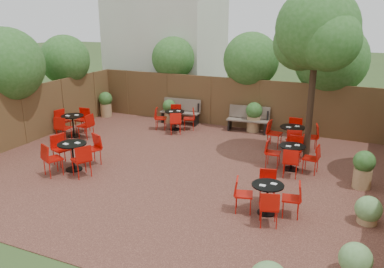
% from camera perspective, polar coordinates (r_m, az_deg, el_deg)
% --- Properties ---
extents(ground, '(80.00, 80.00, 0.00)m').
position_cam_1_polar(ground, '(11.91, -1.95, -5.12)').
color(ground, '#354F23').
rests_on(ground, ground).
extents(courtyard_paving, '(12.00, 10.00, 0.02)m').
position_cam_1_polar(courtyard_paving, '(11.91, -1.95, -5.08)').
color(courtyard_paving, '#3E2219').
rests_on(courtyard_paving, ground).
extents(fence_back, '(12.00, 0.08, 2.00)m').
position_cam_1_polar(fence_back, '(16.05, 5.88, 4.45)').
color(fence_back, brown).
rests_on(fence_back, ground).
extents(fence_left, '(0.08, 10.00, 2.00)m').
position_cam_1_polar(fence_left, '(15.11, -22.93, 2.35)').
color(fence_left, brown).
rests_on(fence_left, ground).
extents(neighbour_building, '(5.00, 4.00, 8.00)m').
position_cam_1_polar(neighbour_building, '(20.19, -3.67, 15.72)').
color(neighbour_building, beige).
rests_on(neighbour_building, ground).
extents(overhang_foliage, '(15.69, 10.74, 2.70)m').
position_cam_1_polar(overhang_foliage, '(13.90, 0.35, 9.77)').
color(overhang_foliage, '#295A1D').
rests_on(overhang_foliage, ground).
extents(courtyard_tree, '(2.62, 2.52, 5.23)m').
position_cam_1_polar(courtyard_tree, '(12.43, 17.38, 13.46)').
color(courtyard_tree, black).
rests_on(courtyard_tree, courtyard_paving).
extents(park_bench_left, '(1.66, 0.63, 1.01)m').
position_cam_1_polar(park_bench_left, '(16.61, -1.61, 3.34)').
color(park_bench_left, brown).
rests_on(park_bench_left, courtyard_paving).
extents(park_bench_right, '(1.63, 0.65, 0.98)m').
position_cam_1_polar(park_bench_right, '(15.61, 8.06, 2.20)').
color(park_bench_right, brown).
rests_on(park_bench_right, courtyard_paving).
extents(bistro_tables, '(9.65, 6.78, 0.95)m').
position_cam_1_polar(bistro_tables, '(12.83, -1.38, -1.18)').
color(bistro_tables, black).
rests_on(bistro_tables, courtyard_paving).
extents(planters, '(11.25, 4.47, 1.15)m').
position_cam_1_polar(planters, '(15.13, 2.10, 2.18)').
color(planters, '#9C794E').
rests_on(planters, courtyard_paving).
extents(low_shrubs, '(2.03, 4.04, 0.73)m').
position_cam_1_polar(low_shrubs, '(7.91, 18.70, -15.79)').
color(low_shrubs, '#9C794E').
rests_on(low_shrubs, courtyard_paving).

